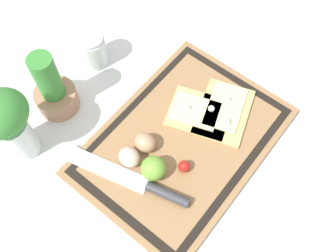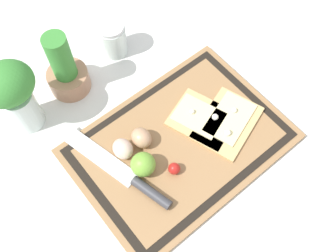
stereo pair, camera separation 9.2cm
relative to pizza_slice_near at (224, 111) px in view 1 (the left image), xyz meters
name	(u,v)px [view 1 (the left image)]	position (x,y,z in m)	size (l,w,h in m)	color
ground_plane	(182,143)	(-0.12, 0.03, -0.02)	(6.00, 6.00, 0.00)	silver
cutting_board	(182,141)	(-0.12, 0.03, -0.01)	(0.49, 0.35, 0.02)	#997047
pizza_slice_near	(224,111)	(0.00, 0.00, 0.00)	(0.20, 0.17, 0.02)	tan
pizza_slice_far	(198,112)	(-0.04, 0.05, 0.00)	(0.16, 0.18, 0.02)	tan
knife	(146,185)	(-0.27, 0.03, 0.00)	(0.11, 0.31, 0.02)	silver
egg_brown	(145,143)	(-0.19, 0.09, 0.02)	(0.04, 0.05, 0.04)	tan
egg_pink	(129,157)	(-0.24, 0.10, 0.02)	(0.04, 0.05, 0.04)	beige
lime	(155,170)	(-0.23, 0.03, 0.02)	(0.06, 0.06, 0.06)	#70A838
cherry_tomato_red	(184,166)	(-0.18, -0.01, 0.01)	(0.03, 0.03, 0.03)	red
herb_pot	(53,91)	(-0.23, 0.34, 0.04)	(0.10, 0.10, 0.18)	#AD7A5B
sauce_jar	(93,51)	(-0.08, 0.36, 0.02)	(0.07, 0.07, 0.10)	silver
herb_glass	(7,122)	(-0.36, 0.32, 0.10)	(0.12, 0.10, 0.21)	silver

